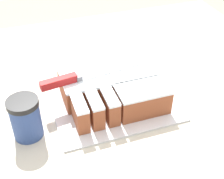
# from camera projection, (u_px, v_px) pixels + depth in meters

# --- Properties ---
(cake_board) EXTENTS (0.35, 0.30, 0.01)m
(cake_board) POSITION_uv_depth(u_px,v_px,m) (112.00, 100.00, 0.92)
(cake_board) COLOR silver
(cake_board) RESTS_ON countertop
(cake) EXTENTS (0.27, 0.22, 0.07)m
(cake) POSITION_uv_depth(u_px,v_px,m) (113.00, 88.00, 0.90)
(cake) COLOR #994C2D
(cake) RESTS_ON cake_board
(knife) EXTENTS (0.33, 0.07, 0.02)m
(knife) POSITION_uv_depth(u_px,v_px,m) (73.00, 78.00, 0.87)
(knife) COLOR silver
(knife) RESTS_ON cake
(coffee_cup) EXTENTS (0.08, 0.08, 0.11)m
(coffee_cup) POSITION_uv_depth(u_px,v_px,m) (26.00, 118.00, 0.78)
(coffee_cup) COLOR #334C8C
(coffee_cup) RESTS_ON countertop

